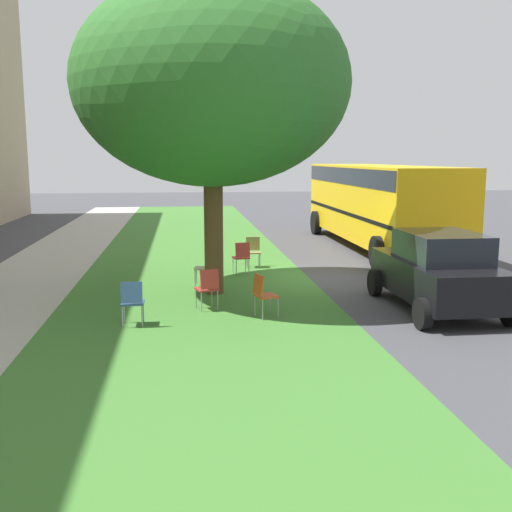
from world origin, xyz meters
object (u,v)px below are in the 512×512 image
Objects in this scene: chair_5 at (242,255)px; school_bus at (377,198)px; street_tree at (212,84)px; chair_2 at (263,292)px; parked_car at (438,271)px; chair_4 at (208,286)px; chair_0 at (205,265)px; chair_3 at (253,249)px; chair_1 at (132,300)px.

chair_5 is 0.08× the size of school_bus.
street_tree is 8.04× the size of chair_2.
chair_5 is at bearing -0.31° from chair_2.
chair_2 is 0.24× the size of parked_car.
school_bus reaches higher than chair_4.
chair_5 is (1.40, -1.04, 0.00)m from chair_0.
parked_car is (-3.00, -4.71, 0.32)m from chair_0.
street_tree is 4.89m from chair_5.
school_bus is (8.60, -1.53, 0.92)m from parked_car.
chair_4 is at bearing 55.56° from chair_2.
chair_5 is (-0.99, 0.44, 0.00)m from chair_3.
street_tree is 8.04× the size of chair_1.
chair_0 is 1.00× the size of chair_5.
chair_4 is at bearing 172.17° from street_tree.
chair_2 is 4.57m from chair_5.
street_tree is at bearing 64.62° from parked_car.
street_tree is 0.68× the size of school_bus.
chair_4 is 3.99m from chair_5.
chair_3 is 0.24× the size of parked_car.
parked_car is (-5.40, -3.23, 0.32)m from chair_3.
school_bus reaches higher than chair_1.
chair_0 is at bearing 11.39° from street_tree.
chair_3 is 1.00× the size of chair_5.
school_bus reaches higher than chair_5.
parked_car reaches higher than chair_0.
chair_0 is at bearing 143.29° from chair_5.
street_tree is at bearing -7.83° from chair_4.
chair_4 and chair_5 have the same top height.
parked_car is at bearing -115.38° from street_tree.
chair_2 is (-3.17, -1.02, 0.00)m from chair_0.
chair_0 is 1.00× the size of chair_1.
street_tree reaches higher than school_bus.
school_bus reaches higher than parked_car.
chair_3 is at bearing 123.95° from school_bus.
chair_1 is 1.80m from chair_4.
chair_1 is at bearing 139.54° from school_bus.
chair_1 is at bearing 97.11° from chair_2.
chair_2 is 1.00× the size of chair_4.
chair_0 is 3.80m from chair_1.
chair_4 is at bearing 141.99° from school_bus.
school_bus is at bearing -43.25° from street_tree.
chair_1 is 12.00m from school_bus.
chair_0 is 8.47m from school_bus.
chair_1 is 0.24× the size of parked_car.
parked_car reaches higher than chair_1.
street_tree is at bearing -168.61° from chair_0.
chair_2 is 1.00× the size of chair_3.
chair_1 is 1.00× the size of chair_4.
chair_4 is at bearing 83.25° from parked_car.
parked_car is 0.36× the size of school_bus.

